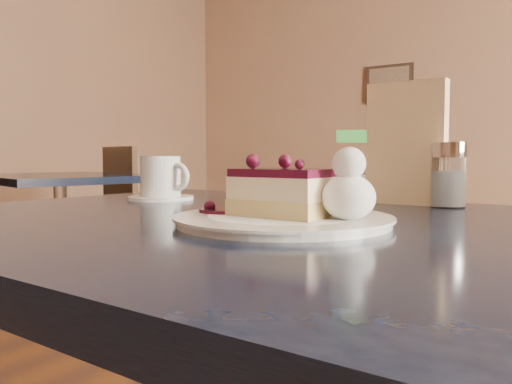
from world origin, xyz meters
The scene contains 10 objects.
main_table centered at (-0.13, 0.37, 0.74)m, with size 1.37×0.94×0.83m.
dessert_plate centered at (-0.13, 0.32, 0.84)m, with size 0.30×0.30×0.01m, color white.
cheesecake_slice centered at (-0.13, 0.32, 0.87)m, with size 0.14×0.10×0.07m.
whipped_cream centered at (-0.04, 0.33, 0.87)m, with size 0.07×0.07×0.06m.
berry_sauce centered at (-0.23, 0.32, 0.85)m, with size 0.09×0.09×0.01m, color black.
coffee_set centered at (-0.56, 0.53, 0.87)m, with size 0.15×0.14×0.10m.
menu_card centered at (-0.08, 0.72, 0.95)m, with size 0.15×0.03×0.24m, color #F1E8C6.
sugar_shaker centered at (0.01, 0.69, 0.89)m, with size 0.07×0.07×0.12m.
napkin_stack centered at (-0.23, 0.69, 0.86)m, with size 0.13×0.13×0.06m, color white.
bg_table_far_left centered at (-2.56, 1.71, 0.08)m, with size 1.26×1.97×1.31m.
Camera 1 is at (0.21, -0.29, 0.92)m, focal length 35.00 mm.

